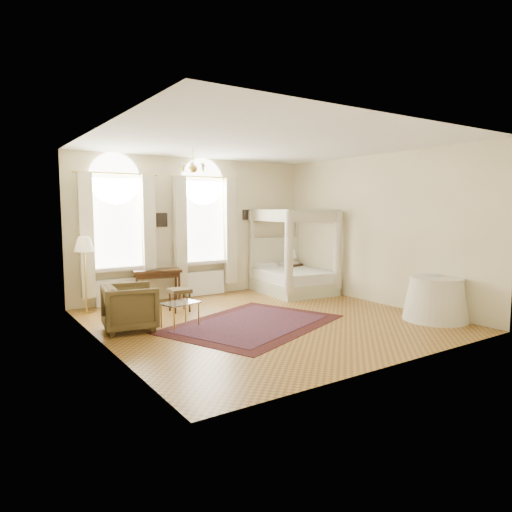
{
  "coord_description": "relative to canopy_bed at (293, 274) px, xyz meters",
  "views": [
    {
      "loc": [
        -4.86,
        -6.95,
        2.12
      ],
      "look_at": [
        0.03,
        0.4,
        1.19
      ],
      "focal_mm": 32.0,
      "sensor_mm": 36.0,
      "label": 1
    }
  ],
  "objects": [
    {
      "name": "stool",
      "position": [
        -3.25,
        -0.35,
        -0.08
      ],
      "size": [
        0.43,
        0.43,
        0.47
      ],
      "color": "#46381E",
      "rests_on": "ground"
    },
    {
      "name": "wall_pictures",
      "position": [
        -2.1,
        1.02,
        1.42
      ],
      "size": [
        2.54,
        0.03,
        0.39
      ],
      "color": "black",
      "rests_on": "room_walls"
    },
    {
      "name": "laptop",
      "position": [
        -3.48,
        0.56,
        0.31
      ],
      "size": [
        0.35,
        0.23,
        0.03
      ],
      "primitive_type": "imported",
      "rotation": [
        0.0,
        0.0,
        3.16
      ],
      "color": "black",
      "rests_on": "writing_desk"
    },
    {
      "name": "book",
      "position": [
        0.52,
        -3.56,
        0.36
      ],
      "size": [
        0.2,
        0.27,
        0.03
      ],
      "primitive_type": "imported",
      "rotation": [
        0.0,
        0.0,
        -0.01
      ],
      "color": "black",
      "rests_on": "side_table"
    },
    {
      "name": "canopy_bed",
      "position": [
        0.0,
        0.0,
        0.0
      ],
      "size": [
        1.72,
        2.05,
        2.08
      ],
      "color": "#BBBD99",
      "rests_on": "ground"
    },
    {
      "name": "writing_desk",
      "position": [
        -3.35,
        0.61,
        0.19
      ],
      "size": [
        1.13,
        0.77,
        0.77
      ],
      "color": "#321B0D",
      "rests_on": "ground"
    },
    {
      "name": "window_right",
      "position": [
        -1.99,
        0.92,
        1.01
      ],
      "size": [
        1.62,
        0.27,
        3.29
      ],
      "color": "white",
      "rests_on": "room_walls"
    },
    {
      "name": "room_walls",
      "position": [
        -2.19,
        -1.95,
        1.51
      ],
      "size": [
        6.0,
        6.0,
        6.0
      ],
      "color": "beige",
      "rests_on": "ground"
    },
    {
      "name": "oriental_rug",
      "position": [
        -2.57,
        -2.06,
        -0.47
      ],
      "size": [
        3.71,
        3.22,
        0.01
      ],
      "color": "#3B0F0E",
      "rests_on": "ground"
    },
    {
      "name": "window_left",
      "position": [
        -4.09,
        0.92,
        1.01
      ],
      "size": [
        1.62,
        0.27,
        3.29
      ],
      "color": "white",
      "rests_on": "room_walls"
    },
    {
      "name": "side_table",
      "position": [
        0.51,
        -3.71,
        -0.07
      ],
      "size": [
        1.21,
        1.21,
        0.82
      ],
      "color": "white",
      "rests_on": "ground"
    },
    {
      "name": "nightstand",
      "position": [
        0.51,
        0.68,
        -0.16
      ],
      "size": [
        0.53,
        0.5,
        0.63
      ],
      "primitive_type": "cube",
      "rotation": [
        0.0,
        0.0,
        0.27
      ],
      "color": "#321B0D",
      "rests_on": "ground"
    },
    {
      "name": "chandelier",
      "position": [
        -3.09,
        -0.75,
        2.43
      ],
      "size": [
        0.51,
        0.45,
        0.5
      ],
      "color": "gold",
      "rests_on": "room_walls"
    },
    {
      "name": "floor_lamp",
      "position": [
        -4.89,
        0.51,
        0.85
      ],
      "size": [
        0.4,
        0.4,
        1.55
      ],
      "color": "gold",
      "rests_on": "ground"
    },
    {
      "name": "armchair",
      "position": [
        -4.56,
        -1.22,
        -0.07
      ],
      "size": [
        1.01,
        0.99,
        0.81
      ],
      "primitive_type": "imported",
      "rotation": [
        0.0,
        0.0,
        1.41
      ],
      "color": "#46391E",
      "rests_on": "ground"
    },
    {
      "name": "coffee_table",
      "position": [
        -3.74,
        -1.47,
        -0.08
      ],
      "size": [
        0.74,
        0.6,
        0.44
      ],
      "color": "white",
      "rests_on": "ground"
    },
    {
      "name": "ground",
      "position": [
        -2.19,
        -1.95,
        -0.47
      ],
      "size": [
        6.0,
        6.0,
        0.0
      ],
      "primitive_type": "plane",
      "color": "olive",
      "rests_on": "ground"
    },
    {
      "name": "nightstand_lamp",
      "position": [
        0.49,
        0.69,
        0.4
      ],
      "size": [
        0.25,
        0.25,
        0.37
      ],
      "color": "gold",
      "rests_on": "nightstand"
    }
  ]
}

